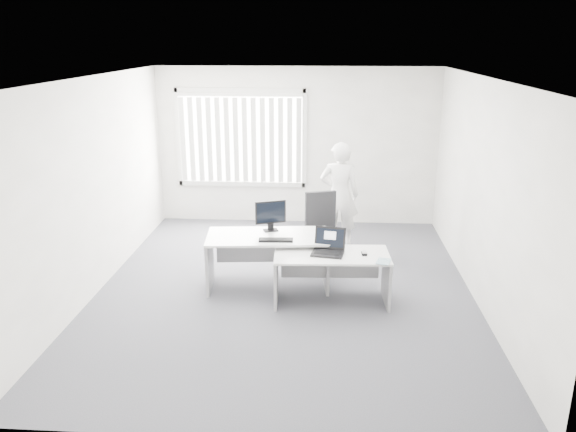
# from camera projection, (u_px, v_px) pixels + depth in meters

# --- Properties ---
(ground) EXTENTS (6.00, 6.00, 0.00)m
(ground) POSITION_uv_depth(u_px,v_px,m) (285.00, 290.00, 7.61)
(ground) COLOR #5B5B63
(ground) RESTS_ON ground
(wall_back) EXTENTS (5.00, 0.02, 2.80)m
(wall_back) POSITION_uv_depth(u_px,v_px,m) (297.00, 147.00, 10.04)
(wall_back) COLOR white
(wall_back) RESTS_ON ground
(wall_front) EXTENTS (5.00, 0.02, 2.80)m
(wall_front) POSITION_uv_depth(u_px,v_px,m) (256.00, 290.00, 4.33)
(wall_front) COLOR white
(wall_front) RESTS_ON ground
(wall_left) EXTENTS (0.02, 6.00, 2.80)m
(wall_left) POSITION_uv_depth(u_px,v_px,m) (94.00, 187.00, 7.35)
(wall_left) COLOR white
(wall_left) RESTS_ON ground
(wall_right) EXTENTS (0.02, 6.00, 2.80)m
(wall_right) POSITION_uv_depth(u_px,v_px,m) (483.00, 193.00, 7.02)
(wall_right) COLOR white
(wall_right) RESTS_ON ground
(ceiling) EXTENTS (5.00, 6.00, 0.02)m
(ceiling) POSITION_uv_depth(u_px,v_px,m) (284.00, 78.00, 6.76)
(ceiling) COLOR white
(ceiling) RESTS_ON wall_back
(window) EXTENTS (2.32, 0.06, 1.76)m
(window) POSITION_uv_depth(u_px,v_px,m) (241.00, 138.00, 10.02)
(window) COLOR silver
(window) RESTS_ON wall_back
(blinds) EXTENTS (2.20, 0.10, 1.50)m
(blinds) POSITION_uv_depth(u_px,v_px,m) (240.00, 140.00, 9.97)
(blinds) COLOR silver
(blinds) RESTS_ON wall_back
(desk_near) EXTENTS (1.48, 0.75, 0.66)m
(desk_near) POSITION_uv_depth(u_px,v_px,m) (331.00, 267.00, 7.13)
(desk_near) COLOR white
(desk_near) RESTS_ON ground
(desk_far) EXTENTS (1.68, 0.91, 0.74)m
(desk_far) POSITION_uv_depth(u_px,v_px,m) (268.00, 250.00, 7.56)
(desk_far) COLOR white
(desk_far) RESTS_ON ground
(office_chair) EXTENTS (0.79, 0.79, 1.11)m
(office_chair) POSITION_uv_depth(u_px,v_px,m) (323.00, 244.00, 8.30)
(office_chair) COLOR black
(office_chair) RESTS_ON ground
(person) EXTENTS (0.65, 0.44, 1.72)m
(person) POSITION_uv_depth(u_px,v_px,m) (339.00, 195.00, 8.99)
(person) COLOR white
(person) RESTS_ON ground
(laptop) EXTENTS (0.45, 0.41, 0.31)m
(laptop) POSITION_uv_depth(u_px,v_px,m) (328.00, 243.00, 7.00)
(laptop) COLOR black
(laptop) RESTS_ON desk_near
(paper_sheet) EXTENTS (0.33, 0.25, 0.00)m
(paper_sheet) POSITION_uv_depth(u_px,v_px,m) (362.00, 257.00, 6.97)
(paper_sheet) COLOR silver
(paper_sheet) RESTS_ON desk_near
(mouse) EXTENTS (0.07, 0.11, 0.05)m
(mouse) POSITION_uv_depth(u_px,v_px,m) (364.00, 253.00, 7.03)
(mouse) COLOR silver
(mouse) RESTS_ON paper_sheet
(booklet) EXTENTS (0.21, 0.25, 0.01)m
(booklet) POSITION_uv_depth(u_px,v_px,m) (384.00, 261.00, 6.82)
(booklet) COLOR silver
(booklet) RESTS_ON desk_near
(keyboard) EXTENTS (0.45, 0.17, 0.02)m
(keyboard) POSITION_uv_depth(u_px,v_px,m) (276.00, 240.00, 7.30)
(keyboard) COLOR black
(keyboard) RESTS_ON desk_far
(monitor) EXTENTS (0.44, 0.26, 0.42)m
(monitor) POSITION_uv_depth(u_px,v_px,m) (271.00, 216.00, 7.62)
(monitor) COLOR black
(monitor) RESTS_ON desk_far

